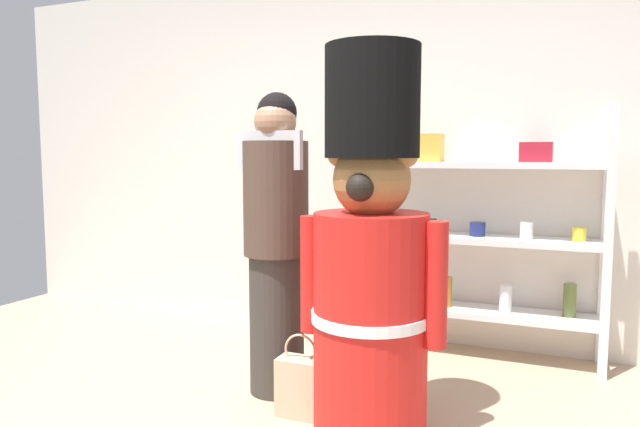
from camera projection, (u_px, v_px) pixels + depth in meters
The scene contains 5 objects.
back_wall at pixel (379, 154), 4.15m from camera, with size 6.40×0.12×2.60m, color silver.
merchandise_shelf at pixel (476, 231), 3.72m from camera, with size 1.53×0.35×1.57m.
teddy_bear_guard at pixel (371, 262), 2.69m from camera, with size 0.71×0.55×1.77m.
person_shopper at pixel (276, 239), 3.12m from camera, with size 0.37×0.35×1.62m.
shopping_bag at pixel (300, 386), 2.88m from camera, with size 0.23×0.13×0.42m.
Camera 1 is at (1.23, -1.81, 1.29)m, focal length 32.79 mm.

